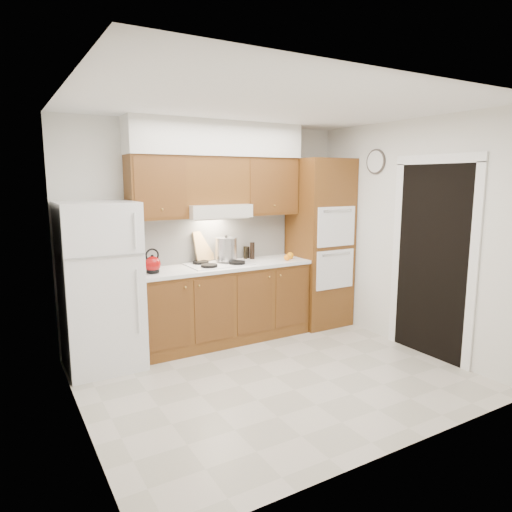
{
  "coord_description": "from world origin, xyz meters",
  "views": [
    {
      "loc": [
        -2.32,
        -3.6,
        1.94
      ],
      "look_at": [
        0.04,
        0.45,
        1.15
      ],
      "focal_mm": 32.0,
      "sensor_mm": 36.0,
      "label": 1
    }
  ],
  "objects_px": {
    "kettle": "(153,264)",
    "stock_pot": "(226,249)",
    "oven_cabinet": "(319,243)",
    "fridge": "(100,286)"
  },
  "relations": [
    {
      "from": "kettle",
      "to": "stock_pot",
      "type": "xyz_separation_m",
      "value": [
        0.96,
        0.15,
        0.07
      ]
    },
    {
      "from": "oven_cabinet",
      "to": "stock_pot",
      "type": "xyz_separation_m",
      "value": [
        -1.34,
        0.09,
        0.01
      ]
    },
    {
      "from": "fridge",
      "to": "kettle",
      "type": "height_order",
      "value": "fridge"
    },
    {
      "from": "oven_cabinet",
      "to": "kettle",
      "type": "height_order",
      "value": "oven_cabinet"
    },
    {
      "from": "oven_cabinet",
      "to": "kettle",
      "type": "relative_size",
      "value": 12.49
    },
    {
      "from": "stock_pot",
      "to": "fridge",
      "type": "bearing_deg",
      "value": -175.13
    },
    {
      "from": "fridge",
      "to": "stock_pot",
      "type": "distance_m",
      "value": 1.53
    },
    {
      "from": "fridge",
      "to": "stock_pot",
      "type": "xyz_separation_m",
      "value": [
        1.51,
        0.13,
        0.25
      ]
    },
    {
      "from": "fridge",
      "to": "kettle",
      "type": "distance_m",
      "value": 0.58
    },
    {
      "from": "oven_cabinet",
      "to": "kettle",
      "type": "xyz_separation_m",
      "value": [
        -2.3,
        -0.06,
        -0.06
      ]
    }
  ]
}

